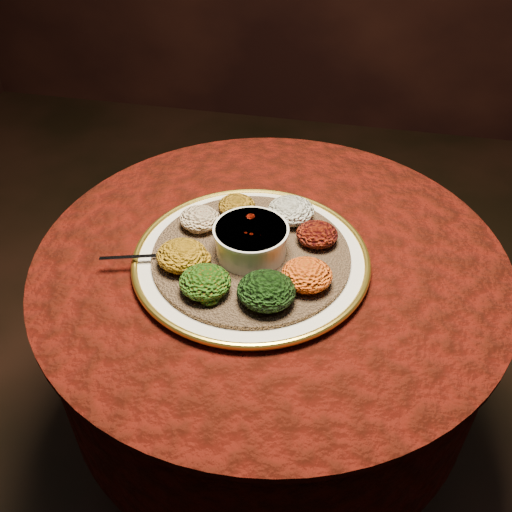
# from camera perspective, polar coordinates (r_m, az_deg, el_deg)

# --- Properties ---
(table) EXTENTS (0.96, 0.96, 0.73)m
(table) POSITION_cam_1_polar(r_m,az_deg,el_deg) (1.28, 1.34, -6.00)
(table) COLOR black
(table) RESTS_ON ground
(platter) EXTENTS (0.58, 0.58, 0.02)m
(platter) POSITION_cam_1_polar(r_m,az_deg,el_deg) (1.13, -0.49, -0.29)
(platter) COLOR white
(platter) RESTS_ON table
(injera) EXTENTS (0.48, 0.48, 0.01)m
(injera) POSITION_cam_1_polar(r_m,az_deg,el_deg) (1.12, -0.49, 0.13)
(injera) COLOR #886344
(injera) RESTS_ON platter
(stew_bowl) EXTENTS (0.15, 0.15, 0.06)m
(stew_bowl) POSITION_cam_1_polar(r_m,az_deg,el_deg) (1.09, -0.51, 1.72)
(stew_bowl) COLOR silver
(stew_bowl) RESTS_ON injera
(spoon) EXTENTS (0.15, 0.06, 0.01)m
(spoon) POSITION_cam_1_polar(r_m,az_deg,el_deg) (1.12, -9.53, 0.06)
(spoon) COLOR silver
(spoon) RESTS_ON injera
(portion_ayib) EXTENTS (0.10, 0.09, 0.05)m
(portion_ayib) POSITION_cam_1_polar(r_m,az_deg,el_deg) (1.19, 3.50, 4.54)
(portion_ayib) COLOR silver
(portion_ayib) RESTS_ON injera
(portion_kitfo) EXTENTS (0.08, 0.08, 0.04)m
(portion_kitfo) POSITION_cam_1_polar(r_m,az_deg,el_deg) (1.14, 6.12, 2.18)
(portion_kitfo) COLOR black
(portion_kitfo) RESTS_ON injera
(portion_tikil) EXTENTS (0.09, 0.09, 0.05)m
(portion_tikil) POSITION_cam_1_polar(r_m,az_deg,el_deg) (1.04, 5.11, -1.88)
(portion_tikil) COLOR #A8710E
(portion_tikil) RESTS_ON injera
(portion_gomen) EXTENTS (0.10, 0.10, 0.05)m
(portion_gomen) POSITION_cam_1_polar(r_m,az_deg,el_deg) (1.00, 1.05, -3.48)
(portion_gomen) COLOR black
(portion_gomen) RESTS_ON injera
(portion_mixveg) EXTENTS (0.09, 0.09, 0.05)m
(portion_mixveg) POSITION_cam_1_polar(r_m,az_deg,el_deg) (1.03, -5.10, -2.61)
(portion_mixveg) COLOR #993E09
(portion_mixveg) RESTS_ON injera
(portion_kik) EXTENTS (0.10, 0.09, 0.05)m
(portion_kik) POSITION_cam_1_polar(r_m,az_deg,el_deg) (1.08, -7.42, 0.06)
(portion_kik) COLOR #AB710F
(portion_kik) RESTS_ON injera
(portion_timatim) EXTENTS (0.08, 0.08, 0.04)m
(portion_timatim) POSITION_cam_1_polar(r_m,az_deg,el_deg) (1.18, -5.64, 3.74)
(portion_timatim) COLOR maroon
(portion_timatim) RESTS_ON injera
(portion_shiro) EXTENTS (0.08, 0.08, 0.04)m
(portion_shiro) POSITION_cam_1_polar(r_m,az_deg,el_deg) (1.21, -1.93, 5.05)
(portion_shiro) COLOR #9D6513
(portion_shiro) RESTS_ON injera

